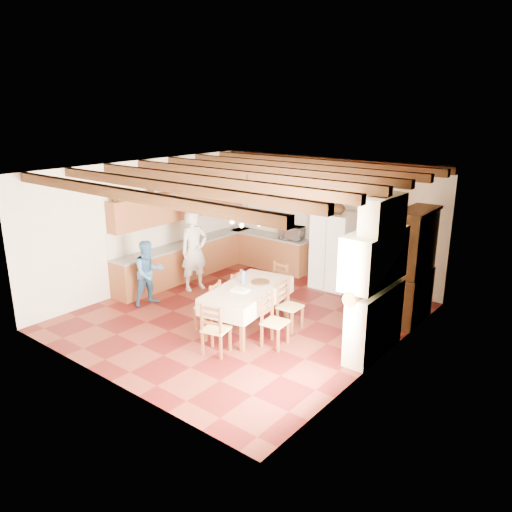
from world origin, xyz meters
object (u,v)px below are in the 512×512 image
(person_woman_red, at_px, (359,287))
(microwave, at_px, (292,233))
(hutch, at_px, (414,266))
(chair_left_near, at_px, (208,305))
(refrigerator, at_px, (334,251))
(chair_end_near, at_px, (216,328))
(dining_table, at_px, (248,291))
(chair_right_far, at_px, (290,306))
(person_woman_blue, at_px, (149,273))
(chair_end_far, at_px, (275,286))
(chair_right_near, at_px, (275,321))
(person_man, at_px, (194,251))
(chair_left_far, at_px, (230,293))

(person_woman_red, relative_size, microwave, 2.48)
(hutch, xyz_separation_m, chair_left_near, (-2.93, -2.81, -0.67))
(chair_left_near, height_order, microwave, microwave)
(refrigerator, distance_m, chair_left_near, 3.61)
(hutch, relative_size, chair_end_near, 2.39)
(dining_table, relative_size, person_woman_red, 1.43)
(hutch, distance_m, dining_table, 3.31)
(hutch, relative_size, dining_table, 1.09)
(chair_left_near, bearing_deg, refrigerator, 154.24)
(hutch, bearing_deg, chair_right_far, -134.01)
(person_woman_blue, bearing_deg, microwave, -4.60)
(chair_end_near, bearing_deg, refrigerator, -102.18)
(refrigerator, relative_size, hutch, 0.79)
(refrigerator, height_order, microwave, refrigerator)
(dining_table, relative_size, chair_end_far, 2.19)
(chair_right_far, bearing_deg, refrigerator, 11.07)
(chair_right_near, xyz_separation_m, chair_right_far, (-0.21, 0.77, 0.00))
(person_man, distance_m, microwave, 2.65)
(hutch, xyz_separation_m, chair_left_far, (-3.03, -2.05, -0.67))
(chair_right_far, xyz_separation_m, microwave, (-1.94, 2.84, 0.58))
(hutch, relative_size, chair_right_far, 2.39)
(chair_left_far, bearing_deg, microwave, -179.22)
(dining_table, height_order, microwave, microwave)
(chair_left_near, xyz_separation_m, chair_end_near, (0.84, -0.67, 0.00))
(chair_left_far, xyz_separation_m, chair_end_far, (0.49, 0.91, 0.00))
(chair_left_near, xyz_separation_m, person_man, (-1.75, 1.38, 0.46))
(dining_table, xyz_separation_m, person_man, (-2.36, 0.92, 0.16))
(chair_left_far, bearing_deg, refrigerator, 153.50)
(chair_end_near, xyz_separation_m, microwave, (-1.50, 4.47, 0.58))
(chair_left_far, xyz_separation_m, chair_right_far, (1.38, 0.20, 0.00))
(chair_right_far, bearing_deg, chair_right_near, -165.81)
(chair_left_near, bearing_deg, chair_end_near, 37.43)
(dining_table, distance_m, chair_right_far, 0.87)
(refrigerator, distance_m, chair_end_far, 1.92)
(chair_left_near, distance_m, chair_left_far, 0.77)
(refrigerator, height_order, person_woman_blue, refrigerator)
(person_woman_red, bearing_deg, chair_end_far, -74.87)
(dining_table, relative_size, chair_right_near, 2.19)
(refrigerator, height_order, person_woman_red, refrigerator)
(dining_table, height_order, chair_right_far, chair_right_far)
(chair_right_near, height_order, person_woman_blue, person_woman_blue)
(refrigerator, distance_m, person_woman_red, 2.02)
(chair_left_near, distance_m, person_woman_blue, 1.86)
(chair_right_far, bearing_deg, chair_left_far, 97.31)
(microwave, bearing_deg, chair_right_near, -69.84)
(chair_right_far, relative_size, person_man, 0.51)
(chair_right_near, bearing_deg, person_man, 63.72)
(chair_left_far, distance_m, chair_end_near, 1.71)
(person_woman_blue, bearing_deg, chair_end_far, -41.73)
(refrigerator, bearing_deg, chair_end_near, -89.80)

